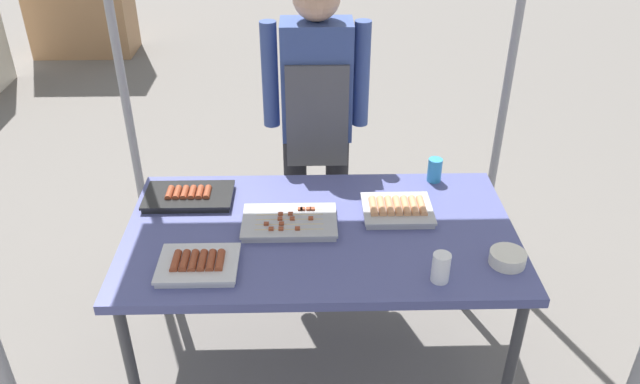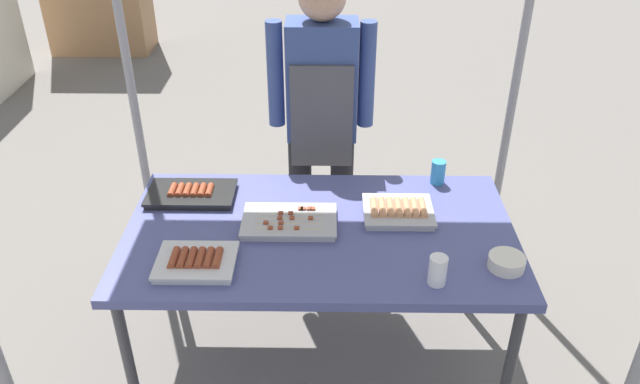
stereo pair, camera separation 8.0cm
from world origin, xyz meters
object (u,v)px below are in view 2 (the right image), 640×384
Objects in this scene: condiment_bowl at (507,262)px; vendor_woman at (321,109)px; drink_cup_near_edge at (438,172)px; tray_grilled_sausages at (398,211)px; tray_pork_links at (191,194)px; tray_meat_skewers at (289,222)px; stall_table at (320,240)px; drink_cup_by_wok at (438,270)px; tray_spring_rolls at (196,262)px.

condiment_bowl is 0.09× the size of vendor_woman.
condiment_bowl is 0.65m from drink_cup_near_edge.
condiment_bowl is (0.37, -0.35, 0.00)m from tray_grilled_sausages.
condiment_bowl is at bearing -20.72° from tray_pork_links.
tray_meat_skewers is 0.87m from condiment_bowl.
tray_meat_skewers is (-0.13, 0.03, 0.07)m from stall_table.
tray_grilled_sausages is 2.64× the size of drink_cup_near_edge.
vendor_woman reaches higher than drink_cup_by_wok.
tray_spring_rolls is at bearing -179.71° from condiment_bowl.
drink_cup_near_edge is 0.07× the size of vendor_woman.
tray_grilled_sausages is 2.14× the size of condiment_bowl.
condiment_bowl is at bearing -75.07° from drink_cup_near_edge.
stall_table is 5.34× the size of tray_spring_rolls.
stall_table is 0.99× the size of vendor_woman.
tray_meat_skewers is 0.75m from vendor_woman.
tray_pork_links is at bearing -172.61° from drink_cup_near_edge.
tray_pork_links and tray_spring_rolls have the same top height.
tray_meat_skewers is 0.50m from tray_pork_links.
stall_table is at bearing 28.07° from tray_spring_rolls.
tray_meat_skewers is at bearing 39.44° from tray_spring_rolls.
tray_spring_rolls is 0.90m from drink_cup_by_wok.
tray_spring_rolls is 1.17m from condiment_bowl.
drink_cup_near_edge is at bearing 81.53° from drink_cup_by_wok.
drink_cup_by_wok reaches higher than tray_meat_skewers.
tray_meat_skewers is 0.44m from tray_spring_rolls.
tray_pork_links is at bearing 102.80° from tray_spring_rolls.
vendor_woman is at bearing 41.27° from tray_pork_links.
stall_table is 0.67m from drink_cup_near_edge.
drink_cup_by_wok is (1.00, -0.58, 0.04)m from tray_pork_links.
stall_table is 0.55m from drink_cup_by_wok.
tray_meat_skewers is 0.66m from drink_cup_by_wok.
tray_spring_rolls is (0.11, -0.49, 0.00)m from tray_pork_links.
tray_pork_links is at bearing 171.72° from tray_grilled_sausages.
vendor_woman reaches higher than stall_table.
tray_spring_rolls is (-0.46, -0.25, 0.07)m from stall_table.
tray_pork_links is 1.37m from condiment_bowl.
tray_spring_rolls is at bearing 174.43° from drink_cup_by_wok.
vendor_woman is (0.46, 0.99, 0.19)m from tray_spring_rolls.
condiment_bowl is (0.83, -0.27, 0.01)m from tray_meat_skewers.
tray_pork_links is (-0.90, 0.13, -0.00)m from tray_grilled_sausages.
drink_cup_by_wok is (0.10, -0.44, 0.04)m from tray_grilled_sausages.
vendor_woman is (-0.43, 1.08, 0.15)m from drink_cup_by_wok.
drink_cup_by_wok is 0.07× the size of vendor_woman.
drink_cup_near_edge is at bearing 28.26° from tray_meat_skewers.
condiment_bowl is at bearing 18.71° from drink_cup_by_wok.
tray_pork_links is 1.12m from drink_cup_near_edge.
tray_grilled_sausages is 0.76× the size of tray_meat_skewers.
vendor_woman reaches higher than tray_grilled_sausages.
tray_pork_links is 0.24× the size of vendor_woman.
drink_cup_near_edge is at bearing 146.66° from vendor_woman.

